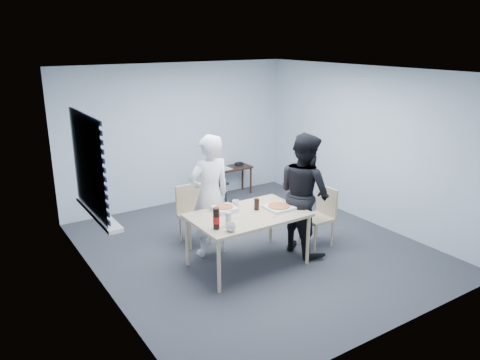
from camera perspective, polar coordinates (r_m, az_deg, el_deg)
room at (r=6.07m, az=-17.71°, el=0.96°), size 5.00×5.00×5.00m
dining_table at (r=6.34m, az=0.96°, el=-4.64°), size 1.55×0.98×0.75m
chair_far at (r=7.18m, az=-5.89°, el=-3.63°), size 0.42×0.42×0.89m
chair_right at (r=7.16m, az=9.88°, el=-3.85°), size 0.42×0.42×0.89m
person_white at (r=6.63m, az=-3.73°, el=-1.93°), size 0.65×0.42×1.77m
person_black at (r=6.77m, az=7.83°, el=-1.65°), size 0.47×0.86×1.77m
side_table at (r=9.24m, az=-1.17°, el=1.06°), size 0.85×0.38×0.57m
stool at (r=8.55m, az=-3.05°, el=-0.92°), size 0.37×0.37×0.51m
backpack at (r=8.44m, az=-3.04°, el=1.04°), size 0.29×0.21×0.41m
pizza_box_a at (r=6.40m, az=-1.91°, el=-3.53°), size 0.29×0.29×0.07m
pizza_box_b at (r=6.51m, az=4.75°, el=-3.32°), size 0.35×0.35×0.05m
mug_a at (r=5.77m, az=-1.12°, el=-5.80°), size 0.17×0.17×0.10m
mug_b at (r=6.57m, az=-0.54°, el=-2.88°), size 0.10×0.10×0.09m
cola_glass at (r=6.44m, az=2.04°, el=-2.98°), size 0.09×0.09×0.16m
soda_bottle at (r=5.81m, az=-2.91°, el=-4.75°), size 0.09×0.09×0.27m
plastic_cups at (r=5.90m, az=-1.42°, el=-4.79°), size 0.10×0.10×0.19m
rubber_band at (r=6.23m, az=4.24°, el=-4.49°), size 0.07×0.07×0.00m
papers at (r=9.16m, az=-2.06°, el=1.46°), size 0.31×0.37×0.01m
black_box at (r=9.34m, az=-0.11°, el=1.96°), size 0.16×0.13×0.06m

